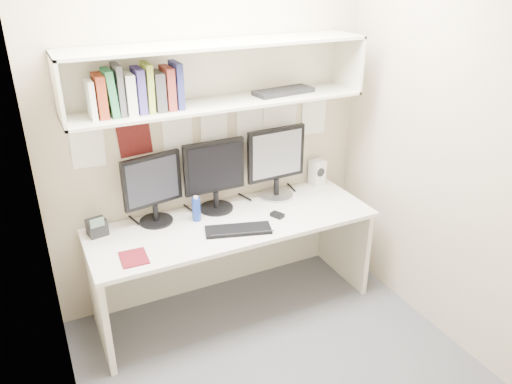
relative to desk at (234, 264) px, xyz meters
name	(u,v)px	position (x,y,z in m)	size (l,w,h in m)	color
floor	(274,360)	(0.00, -0.65, -0.37)	(2.40, 2.00, 0.01)	#4A4A4F
wall_back	(211,128)	(0.00, 0.35, 0.93)	(2.40, 0.02, 2.60)	tan
wall_front	(402,273)	(0.00, -1.65, 0.93)	(2.40, 0.02, 2.60)	tan
wall_left	(44,226)	(-1.20, -0.65, 0.93)	(0.02, 2.00, 2.60)	tan
wall_right	(443,146)	(1.20, -0.65, 0.93)	(0.02, 2.00, 2.60)	tan
desk	(234,264)	(0.00, 0.00, 0.00)	(2.00, 0.70, 0.73)	silver
overhead_hutch	(217,73)	(0.00, 0.21, 1.35)	(2.00, 0.38, 0.40)	beige
pinned_papers	(212,135)	(0.00, 0.34, 0.88)	(1.92, 0.01, 0.48)	white
monitor_left	(153,187)	(-0.49, 0.22, 0.63)	(0.42, 0.23, 0.49)	black
monitor_center	(215,174)	(-0.04, 0.22, 0.64)	(0.45, 0.25, 0.52)	black
monitor_right	(276,161)	(0.46, 0.22, 0.65)	(0.47, 0.26, 0.55)	#A5A5AA
keyboard	(238,230)	(-0.03, -0.16, 0.37)	(0.44, 0.16, 0.02)	black
mouse	(277,215)	(0.31, -0.09, 0.38)	(0.06, 0.09, 0.03)	black
speaker	(317,172)	(0.86, 0.27, 0.47)	(0.12, 0.12, 0.21)	silver
blue_bottle	(196,209)	(-0.22, 0.11, 0.45)	(0.06, 0.06, 0.19)	navy
maroon_notebook	(134,258)	(-0.74, -0.19, 0.37)	(0.16, 0.20, 0.01)	maroon
desk_phone	(97,227)	(-0.88, 0.21, 0.42)	(0.14, 0.13, 0.15)	black
book_stack	(136,91)	(-0.55, 0.15, 1.31)	(0.56, 0.18, 0.30)	white
hutch_tray	(284,91)	(0.48, 0.17, 1.19)	(0.43, 0.16, 0.03)	black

